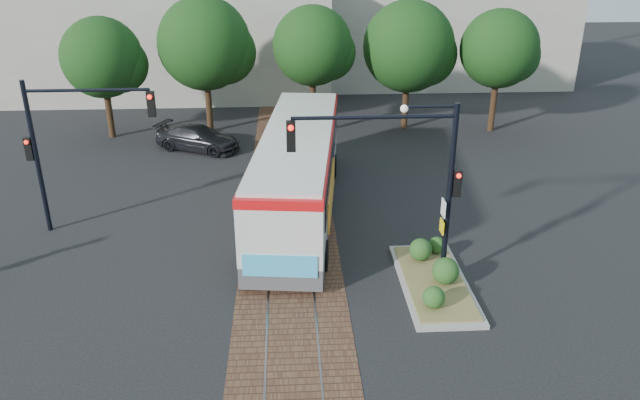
# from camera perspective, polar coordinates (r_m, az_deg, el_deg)

# --- Properties ---
(ground) EXTENTS (120.00, 120.00, 0.00)m
(ground) POSITION_cam_1_polar(r_m,az_deg,el_deg) (21.79, -2.70, -6.79)
(ground) COLOR black
(ground) RESTS_ON ground
(trackbed) EXTENTS (3.60, 40.00, 0.02)m
(trackbed) POSITION_cam_1_polar(r_m,az_deg,el_deg) (25.31, -2.82, -2.18)
(trackbed) COLOR brown
(trackbed) RESTS_ON ground
(tree_row) EXTENTS (26.40, 5.60, 7.67)m
(tree_row) POSITION_cam_1_polar(r_m,az_deg,el_deg) (35.75, -1.20, 13.74)
(tree_row) COLOR #382314
(tree_row) RESTS_ON ground
(warehouses) EXTENTS (40.00, 13.00, 8.00)m
(warehouses) POSITION_cam_1_polar(r_m,az_deg,el_deg) (48.07, -3.88, 15.02)
(warehouses) COLOR #ADA899
(warehouses) RESTS_ON ground
(city_bus) EXTENTS (4.27, 13.42, 3.53)m
(city_bus) POSITION_cam_1_polar(r_m,az_deg,el_deg) (25.61, -2.02, 2.94)
(city_bus) COLOR #4A4A4D
(city_bus) RESTS_ON ground
(traffic_island) EXTENTS (2.20, 5.20, 1.13)m
(traffic_island) POSITION_cam_1_polar(r_m,az_deg,el_deg) (21.40, 10.42, -6.78)
(traffic_island) COLOR gray
(traffic_island) RESTS_ON ground
(signal_pole_main) EXTENTS (5.49, 0.46, 6.00)m
(signal_pole_main) POSITION_cam_1_polar(r_m,az_deg,el_deg) (19.63, 8.45, 2.89)
(signal_pole_main) COLOR black
(signal_pole_main) RESTS_ON ground
(signal_pole_left) EXTENTS (4.99, 0.34, 6.00)m
(signal_pole_left) POSITION_cam_1_polar(r_m,az_deg,el_deg) (25.29, -22.40, 5.40)
(signal_pole_left) COLOR black
(signal_pole_left) RESTS_ON ground
(parked_car) EXTENTS (4.98, 3.60, 1.34)m
(parked_car) POSITION_cam_1_polar(r_m,az_deg,el_deg) (34.20, -11.13, 5.61)
(parked_car) COLOR black
(parked_car) RESTS_ON ground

